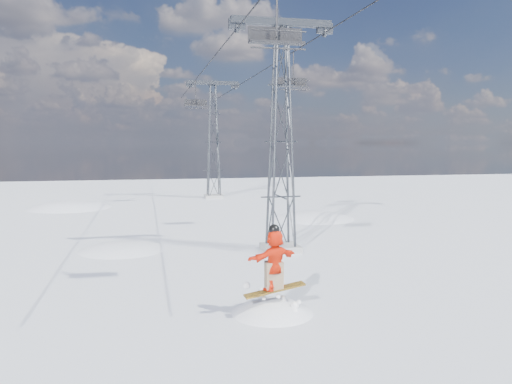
% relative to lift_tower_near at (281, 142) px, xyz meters
% --- Properties ---
extents(ground, '(120.00, 120.00, 0.00)m').
position_rel_lift_tower_near_xyz_m(ground, '(-0.80, -8.00, -5.47)').
color(ground, white).
rests_on(ground, ground).
extents(snow_terrain, '(39.00, 37.00, 22.00)m').
position_rel_lift_tower_near_xyz_m(snow_terrain, '(-5.57, 13.24, -15.06)').
color(snow_terrain, white).
rests_on(snow_terrain, ground).
extents(lift_tower_near, '(5.20, 1.80, 11.43)m').
position_rel_lift_tower_near_xyz_m(lift_tower_near, '(0.00, 0.00, 0.00)').
color(lift_tower_near, '#999999').
rests_on(lift_tower_near, ground).
extents(lift_tower_far, '(5.20, 1.80, 11.43)m').
position_rel_lift_tower_near_xyz_m(lift_tower_far, '(0.00, 25.00, 0.00)').
color(lift_tower_far, '#999999').
rests_on(lift_tower_far, ground).
extents(haul_cables, '(4.46, 51.00, 0.06)m').
position_rel_lift_tower_near_xyz_m(haul_cables, '(0.00, 11.50, 5.38)').
color(haul_cables, black).
rests_on(haul_cables, ground).
extents(snowboarder_jump, '(4.40, 4.40, 6.87)m').
position_rel_lift_tower_near_xyz_m(snowboarder_jump, '(-2.71, -8.87, -7.07)').
color(snowboarder_jump, white).
rests_on(snowboarder_jump, ground).
extents(lift_chair_near, '(1.88, 0.54, 2.33)m').
position_rel_lift_tower_near_xyz_m(lift_chair_near, '(-2.20, -7.31, 3.52)').
color(lift_chair_near, black).
rests_on(lift_chair_near, ground).
extents(lift_chair_mid, '(1.84, 0.53, 2.28)m').
position_rel_lift_tower_near_xyz_m(lift_chair_mid, '(2.20, 5.35, 3.55)').
color(lift_chair_mid, black).
rests_on(lift_chair_mid, ground).
extents(lift_chair_far, '(1.99, 0.57, 2.47)m').
position_rel_lift_tower_near_xyz_m(lift_chair_far, '(-2.20, 20.05, 3.40)').
color(lift_chair_far, black).
rests_on(lift_chair_far, ground).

